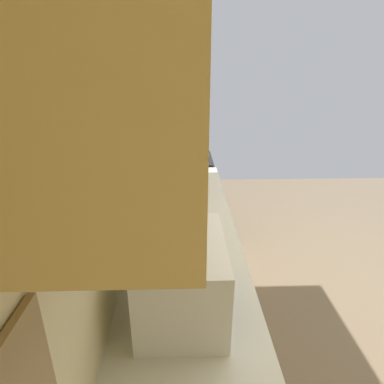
% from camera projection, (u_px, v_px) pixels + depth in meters
% --- Properties ---
extents(ground_plane, '(6.76, 6.76, 0.00)m').
position_uv_depth(ground_plane, '(328.00, 328.00, 2.47)').
color(ground_plane, brown).
extents(wall_back, '(4.34, 0.12, 2.72)m').
position_uv_depth(wall_back, '(123.00, 160.00, 1.92)').
color(wall_back, beige).
rests_on(wall_back, ground_plane).
extents(counter_run, '(3.33, 0.65, 0.92)m').
position_uv_depth(counter_run, '(187.00, 330.00, 1.86)').
color(counter_run, '#E6BE70').
rests_on(counter_run, ground_plane).
extents(upper_cabinets, '(2.05, 0.33, 0.68)m').
position_uv_depth(upper_cabinets, '(150.00, 57.00, 1.30)').
color(upper_cabinets, '#E9C06D').
extents(oven_range, '(0.66, 0.63, 1.10)m').
position_uv_depth(oven_range, '(184.00, 195.00, 3.70)').
color(oven_range, black).
rests_on(oven_range, ground_plane).
extents(microwave, '(0.50, 0.36, 0.34)m').
position_uv_depth(microwave, '(182.00, 276.00, 1.32)').
color(microwave, white).
rests_on(microwave, counter_run).
extents(bowl, '(0.15, 0.15, 0.06)m').
position_uv_depth(bowl, '(197.00, 204.00, 2.32)').
color(bowl, gold).
rests_on(bowl, counter_run).
extents(kettle, '(0.20, 0.15, 0.15)m').
position_uv_depth(kettle, '(195.00, 182.00, 2.65)').
color(kettle, red).
rests_on(kettle, counter_run).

